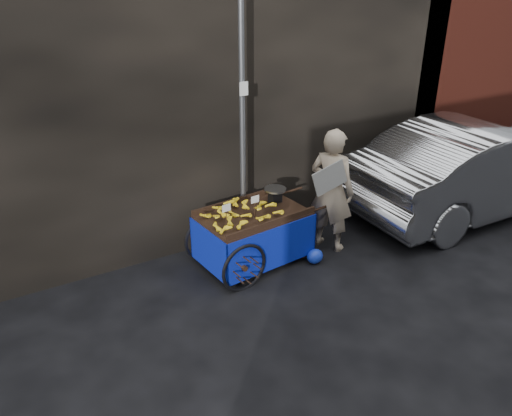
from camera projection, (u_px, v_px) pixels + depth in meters
ground at (272, 294)px, 6.50m from camera, size 80.00×80.00×0.00m
building_wall at (206, 65)px, 7.62m from camera, size 13.50×2.00×5.00m
street_pole at (242, 117)px, 6.78m from camera, size 0.12×0.10×4.00m
banana_cart at (251, 220)px, 6.92m from camera, size 2.11×1.14×1.11m
vendor at (332, 190)px, 7.23m from camera, size 0.88×0.80×1.85m
plastic_bag at (315, 256)px, 7.14m from camera, size 0.24×0.20×0.22m
parked_car at (480, 167)px, 8.47m from camera, size 4.85×1.84×1.58m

